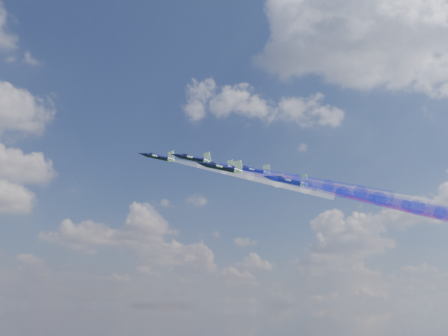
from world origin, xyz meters
TOP-DOWN VIEW (x-y plane):
  - jet_lead at (-22.64, 2.47)m, footprint 14.33×14.71m
  - trail_lead at (-5.02, -16.91)m, footprint 31.68×35.15m
  - jet_inner_left at (-21.16, -14.01)m, footprint 14.33×14.71m
  - trail_inner_left at (-3.54, -33.38)m, footprint 31.68×35.15m
  - jet_inner_right at (-4.98, -0.97)m, footprint 14.33×14.71m
  - trail_inner_right at (12.64, -20.34)m, footprint 31.68×35.15m
  - jet_outer_left at (-22.99, -29.92)m, footprint 14.33×14.71m
  - trail_outer_left at (-5.37, -49.29)m, footprint 31.68×35.15m
  - jet_center_third at (-3.96, -16.16)m, footprint 14.33×14.71m
  - trail_center_third at (13.66, -35.53)m, footprint 31.68×35.15m
  - jet_outer_right at (13.30, -1.74)m, footprint 14.33×14.71m
  - trail_outer_right at (30.92, -21.12)m, footprint 31.68×35.15m
  - jet_rear_left at (-5.48, -31.94)m, footprint 14.33×14.71m
  - trail_rear_left at (12.14, -51.31)m, footprint 31.68×35.15m
  - jet_rear_right at (11.47, -19.98)m, footprint 14.33×14.71m
  - trail_rear_right at (29.10, -39.36)m, footprint 31.68×35.15m

SIDE VIEW (x-z plane):
  - trail_rear_left at x=12.14m, z-range 138.11..153.77m
  - trail_outer_left at x=-5.37m, z-range 139.29..154.95m
  - trail_rear_right at x=29.10m, z-range 140.97..156.63m
  - trail_center_third at x=13.66m, z-range 144.33..159.99m
  - jet_rear_left at x=-5.48m, z-range 149.15..156.66m
  - trail_inner_left at x=-3.54m, z-range 145.41..161.07m
  - jet_outer_left at x=-22.99m, z-range 150.33..157.84m
  - trail_outer_right at x=30.92m, z-range 147.43..163.08m
  - jet_rear_right at x=11.47m, z-range 152.00..159.52m
  - trail_inner_right at x=12.64m, z-range 148.98..164.64m
  - trail_lead at x=-5.02m, z-range 149.43..165.09m
  - jet_center_third at x=-3.96m, z-range 155.37..162.88m
  - jet_inner_left at x=-21.16m, z-range 156.44..163.96m
  - jet_outer_right at x=13.30m, z-range 158.46..165.97m
  - jet_inner_right at x=-4.98m, z-range 160.02..167.53m
  - jet_lead at x=-22.64m, z-range 160.47..167.98m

